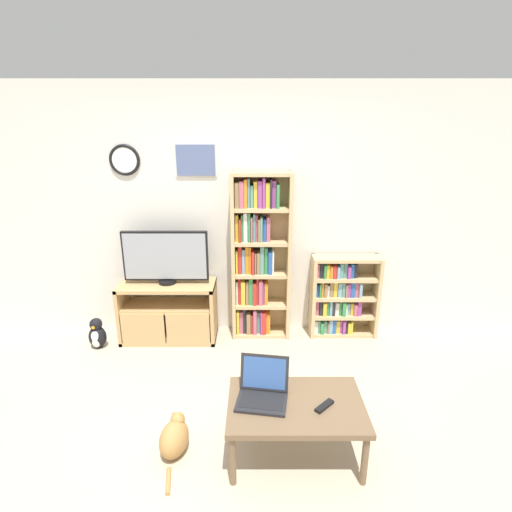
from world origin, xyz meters
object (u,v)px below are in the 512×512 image
(bookshelf_tall, at_px, (256,258))
(penguin_figurine, at_px, (96,335))
(remote_near_laptop, at_px, (323,406))
(television, at_px, (164,257))
(bookshelf_short, at_px, (339,296))
(tv_stand, at_px, (167,312))
(cat, at_px, (174,438))
(laptop, at_px, (262,389))
(coffee_table, at_px, (295,408))

(bookshelf_tall, height_order, penguin_figurine, bookshelf_tall)
(remote_near_laptop, xyz_separation_m, penguin_figurine, (-2.08, 1.43, -0.27))
(television, distance_m, bookshelf_tall, 0.94)
(penguin_figurine, bearing_deg, remote_near_laptop, -34.65)
(bookshelf_short, distance_m, remote_near_laptop, 1.80)
(tv_stand, relative_size, television, 1.15)
(cat, xyz_separation_m, penguin_figurine, (-1.06, 1.39, 0.02))
(tv_stand, relative_size, cat, 1.99)
(television, bearing_deg, laptop, -58.19)
(remote_near_laptop, bearing_deg, bookshelf_tall, -30.53)
(television, height_order, penguin_figurine, television)
(remote_near_laptop, height_order, cat, remote_near_laptop)
(penguin_figurine, bearing_deg, cat, -52.62)
(bookshelf_tall, xyz_separation_m, cat, (-0.58, -1.70, -0.75))
(cat, bearing_deg, bookshelf_short, 61.82)
(tv_stand, bearing_deg, bookshelf_tall, 6.97)
(coffee_table, bearing_deg, bookshelf_short, 69.46)
(bookshelf_short, relative_size, penguin_figurine, 2.72)
(bookshelf_tall, height_order, bookshelf_short, bookshelf_tall)
(cat, bearing_deg, bookshelf_tall, 83.77)
(tv_stand, bearing_deg, penguin_figurine, -164.68)
(coffee_table, distance_m, remote_near_laptop, 0.20)
(tv_stand, bearing_deg, laptop, -57.57)
(coffee_table, bearing_deg, penguin_figurine, 143.66)
(tv_stand, height_order, bookshelf_tall, bookshelf_tall)
(tv_stand, bearing_deg, television, 80.65)
(laptop, bearing_deg, coffee_table, -5.97)
(penguin_figurine, bearing_deg, laptop, -38.60)
(laptop, xyz_separation_m, penguin_figurine, (-1.67, 1.33, -0.33))
(bookshelf_tall, bearing_deg, coffee_table, -81.61)
(tv_stand, distance_m, television, 0.60)
(bookshelf_tall, xyz_separation_m, laptop, (0.03, -1.64, -0.40))
(bookshelf_short, bearing_deg, laptop, -117.55)
(bookshelf_short, distance_m, laptop, 1.86)
(tv_stand, bearing_deg, bookshelf_short, 3.74)
(television, xyz_separation_m, bookshelf_short, (1.82, 0.09, -0.47))
(television, relative_size, penguin_figurine, 2.65)
(bookshelf_tall, bearing_deg, cat, -108.81)
(television, bearing_deg, penguin_figurine, -162.59)
(penguin_figurine, bearing_deg, coffee_table, -36.34)
(television, bearing_deg, coffee_table, -53.69)
(bookshelf_short, distance_m, coffee_table, 1.82)
(tv_stand, xyz_separation_m, bookshelf_tall, (0.94, 0.11, 0.56))
(laptop, relative_size, penguin_figurine, 1.14)
(coffee_table, xyz_separation_m, cat, (-0.83, 0.00, -0.24))
(coffee_table, relative_size, laptop, 2.44)
(bookshelf_tall, relative_size, laptop, 4.69)
(laptop, bearing_deg, remote_near_laptop, -5.22)
(tv_stand, distance_m, laptop, 1.82)
(remote_near_laptop, distance_m, cat, 1.06)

